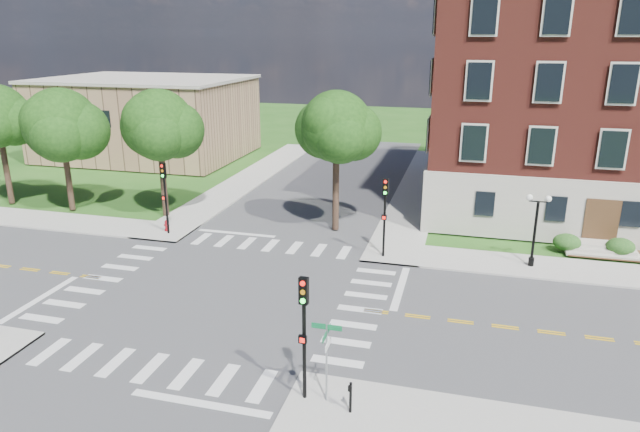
% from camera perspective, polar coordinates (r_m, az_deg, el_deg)
% --- Properties ---
extents(ground, '(160.00, 160.00, 0.00)m').
position_cam_1_polar(ground, '(30.31, -9.59, -7.63)').
color(ground, '#235417').
rests_on(ground, ground).
extents(road_ew, '(90.00, 12.00, 0.01)m').
position_cam_1_polar(road_ew, '(30.31, -9.59, -7.62)').
color(road_ew, '#3D3D3F').
rests_on(road_ew, ground).
extents(road_ns, '(12.00, 90.00, 0.01)m').
position_cam_1_polar(road_ns, '(30.31, -9.59, -7.62)').
color(road_ns, '#3D3D3F').
rests_on(road_ns, ground).
extents(sidewalk_ne, '(34.00, 34.00, 0.12)m').
position_cam_1_polar(sidewalk_ne, '(42.31, 19.05, -0.85)').
color(sidewalk_ne, '#9E9B93').
rests_on(sidewalk_ne, ground).
extents(sidewalk_nw, '(34.00, 34.00, 0.12)m').
position_cam_1_polar(sidewalk_nw, '(50.14, -18.51, 2.06)').
color(sidewalk_nw, '#9E9B93').
rests_on(sidewalk_nw, ground).
extents(crosswalk_east, '(2.20, 10.20, 0.02)m').
position_cam_1_polar(crosswalk_east, '(28.31, 4.01, -9.34)').
color(crosswalk_east, silver).
rests_on(crosswalk_east, ground).
extents(stop_bar_east, '(0.40, 5.50, 0.00)m').
position_cam_1_polar(stop_bar_east, '(30.77, 8.04, -7.15)').
color(stop_bar_east, silver).
rests_on(stop_bar_east, ground).
extents(secondary_building, '(20.40, 15.40, 8.30)m').
position_cam_1_polar(secondary_building, '(64.92, -16.84, 9.46)').
color(secondary_building, '#946C51').
rests_on(secondary_building, ground).
extents(tree_b, '(5.37, 5.37, 9.10)m').
position_cam_1_polar(tree_b, '(45.88, -24.47, 8.25)').
color(tree_b, black).
rests_on(tree_b, ground).
extents(tree_c, '(5.00, 5.00, 9.15)m').
position_cam_1_polar(tree_c, '(41.99, -15.85, 8.74)').
color(tree_c, black).
rests_on(tree_c, ground).
extents(tree_d, '(4.67, 4.67, 9.36)m').
position_cam_1_polar(tree_d, '(37.29, 1.65, 8.88)').
color(tree_d, black).
rests_on(tree_d, ground).
extents(traffic_signal_se, '(0.34, 0.39, 4.80)m').
position_cam_1_polar(traffic_signal_se, '(20.40, -1.62, -10.64)').
color(traffic_signal_se, black).
rests_on(traffic_signal_se, ground).
extents(traffic_signal_ne, '(0.32, 0.35, 4.80)m').
position_cam_1_polar(traffic_signal_ne, '(33.52, 6.50, 0.87)').
color(traffic_signal_ne, black).
rests_on(traffic_signal_ne, ground).
extents(traffic_signal_nw, '(0.37, 0.42, 4.80)m').
position_cam_1_polar(traffic_signal_nw, '(38.64, -15.27, 2.63)').
color(traffic_signal_nw, black).
rests_on(traffic_signal_nw, ground).
extents(twin_lamp_west, '(1.36, 0.36, 4.23)m').
position_cam_1_polar(twin_lamp_west, '(34.34, 20.74, -0.96)').
color(twin_lamp_west, black).
rests_on(twin_lamp_west, ground).
extents(street_sign_pole, '(1.10, 1.10, 3.10)m').
position_cam_1_polar(street_sign_pole, '(20.68, 0.69, -13.00)').
color(street_sign_pole, gray).
rests_on(street_sign_pole, ground).
extents(push_button_post, '(0.14, 0.21, 1.20)m').
position_cam_1_polar(push_button_post, '(20.94, 3.06, -17.53)').
color(push_button_post, black).
rests_on(push_button_post, ground).
extents(fire_hydrant, '(0.35, 0.35, 0.75)m').
position_cam_1_polar(fire_hydrant, '(39.93, -15.08, -0.95)').
color(fire_hydrant, maroon).
rests_on(fire_hydrant, ground).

